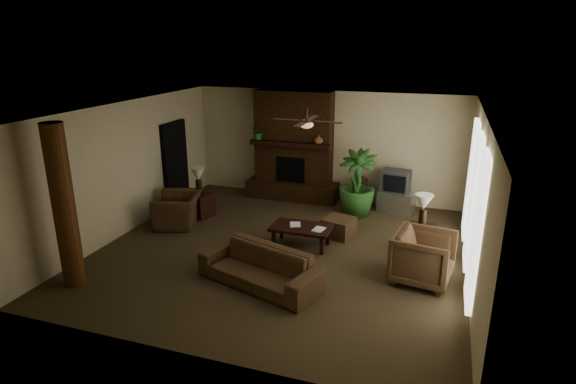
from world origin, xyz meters
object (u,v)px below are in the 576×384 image
(armchair_right, at_px, (423,255))
(ottoman, at_px, (339,227))
(lamp_left, at_px, (198,176))
(sofa, at_px, (260,261))
(armchair_left, at_px, (178,205))
(lamp_right, at_px, (424,204))
(floor_plant, at_px, (356,197))
(log_column, at_px, (64,207))
(tv_stand, at_px, (396,202))
(floor_vase, at_px, (361,189))
(side_table_left, at_px, (200,205))
(coffee_table, at_px, (301,229))
(side_table_right, at_px, (422,239))

(armchair_right, height_order, ottoman, armchair_right)
(ottoman, height_order, lamp_left, lamp_left)
(armchair_right, xyz_separation_m, ottoman, (-1.81, 1.50, -0.30))
(sofa, distance_m, armchair_right, 2.81)
(armchair_left, relative_size, lamp_right, 1.68)
(floor_plant, bearing_deg, armchair_left, -152.39)
(log_column, distance_m, sofa, 3.35)
(tv_stand, xyz_separation_m, lamp_left, (-4.38, -1.82, 0.75))
(tv_stand, bearing_deg, armchair_left, -141.44)
(armchair_left, distance_m, floor_vase, 4.50)
(floor_vase, bearing_deg, lamp_left, -150.24)
(armchair_left, relative_size, lamp_left, 1.68)
(lamp_left, height_order, lamp_right, same)
(log_column, distance_m, lamp_left, 3.63)
(log_column, relative_size, floor_vase, 3.64)
(floor_plant, xyz_separation_m, lamp_right, (1.60, -1.69, 0.56))
(floor_vase, bearing_deg, sofa, -101.33)
(armchair_right, bearing_deg, sofa, 118.89)
(side_table_left, relative_size, lamp_left, 0.85)
(coffee_table, distance_m, floor_vase, 2.92)
(armchair_left, relative_size, armchair_right, 1.10)
(log_column, distance_m, side_table_right, 6.55)
(sofa, bearing_deg, side_table_left, 152.30)
(tv_stand, bearing_deg, floor_vase, -179.39)
(log_column, xyz_separation_m, side_table_left, (0.50, 3.58, -1.12))
(coffee_table, relative_size, side_table_left, 2.18)
(floor_plant, bearing_deg, tv_stand, 29.88)
(sofa, height_order, side_table_right, sofa)
(tv_stand, xyz_separation_m, side_table_right, (0.73, -2.18, 0.03))
(log_column, relative_size, floor_plant, 1.78)
(armchair_left, distance_m, side_table_right, 5.32)
(lamp_left, bearing_deg, armchair_left, -108.19)
(armchair_left, height_order, lamp_left, lamp_left)
(side_table_right, bearing_deg, armchair_right, -86.41)
(floor_plant, relative_size, side_table_right, 2.86)
(side_table_right, distance_m, lamp_right, 0.73)
(log_column, xyz_separation_m, sofa, (3.04, 1.00, -0.98))
(sofa, distance_m, side_table_right, 3.38)
(armchair_right, bearing_deg, ottoman, 59.13)
(log_column, height_order, floor_plant, log_column)
(ottoman, bearing_deg, coffee_table, -128.90)
(sofa, xyz_separation_m, floor_vase, (0.91, 4.55, 0.01))
(coffee_table, bearing_deg, log_column, -140.21)
(armchair_left, relative_size, floor_plant, 0.70)
(armchair_left, height_order, armchair_right, armchair_right)
(sofa, height_order, lamp_left, lamp_left)
(coffee_table, bearing_deg, sofa, -97.11)
(log_column, height_order, side_table_right, log_column)
(armchair_right, distance_m, tv_stand, 3.52)
(lamp_right, bearing_deg, armchair_left, -177.46)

